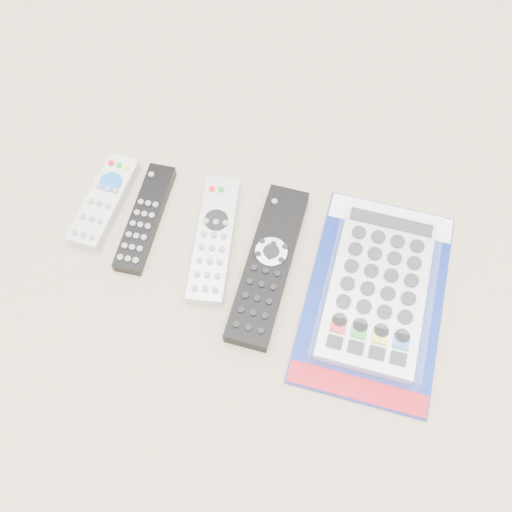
% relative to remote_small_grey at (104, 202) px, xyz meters
% --- Properties ---
extents(remote_small_grey, '(0.06, 0.17, 0.02)m').
position_rel_remote_small_grey_xyz_m(remote_small_grey, '(0.00, 0.00, 0.00)').
color(remote_small_grey, '#BDBDBF').
rests_on(remote_small_grey, ground).
extents(remote_slim_black, '(0.04, 0.19, 0.02)m').
position_rel_remote_small_grey_xyz_m(remote_slim_black, '(0.07, -0.01, -0.00)').
color(remote_slim_black, black).
rests_on(remote_slim_black, ground).
extents(remote_silver_dvd, '(0.08, 0.21, 0.02)m').
position_rel_remote_small_grey_xyz_m(remote_silver_dvd, '(0.18, -0.02, -0.00)').
color(remote_silver_dvd, silver).
rests_on(remote_silver_dvd, ground).
extents(remote_large_black, '(0.07, 0.25, 0.03)m').
position_rel_remote_small_grey_xyz_m(remote_large_black, '(0.27, -0.05, 0.00)').
color(remote_large_black, black).
rests_on(remote_large_black, ground).
extents(jumbo_remote_packaged, '(0.20, 0.32, 0.04)m').
position_rel_remote_small_grey_xyz_m(jumbo_remote_packaged, '(0.42, -0.05, 0.01)').
color(jumbo_remote_packaged, navy).
rests_on(jumbo_remote_packaged, ground).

